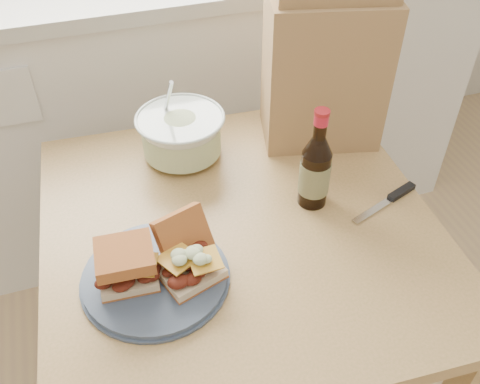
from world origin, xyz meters
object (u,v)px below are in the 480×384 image
object	(u,v)px
coleslaw_bowl	(181,136)
paper_bag	(324,70)
beer_bottle	(315,170)
plate	(155,277)
dining_table	(241,256)

from	to	relation	value
coleslaw_bowl	paper_bag	bearing A→B (deg)	-3.36
beer_bottle	paper_bag	world-z (taller)	paper_bag
plate	dining_table	bearing A→B (deg)	23.98
dining_table	paper_bag	bearing A→B (deg)	44.49
dining_table	paper_bag	xyz separation A→B (m)	(0.29, 0.26, 0.28)
dining_table	coleslaw_bowl	world-z (taller)	coleslaw_bowl
plate	beer_bottle	xyz separation A→B (m)	(0.37, 0.11, 0.08)
beer_bottle	coleslaw_bowl	bearing A→B (deg)	119.78
paper_bag	beer_bottle	bearing A→B (deg)	-103.23
coleslaw_bowl	paper_bag	xyz separation A→B (m)	(0.35, -0.02, 0.13)
paper_bag	dining_table	bearing A→B (deg)	-125.01
plate	coleslaw_bowl	xyz separation A→B (m)	(0.14, 0.37, 0.05)
dining_table	paper_bag	size ratio (longest dim) A/B	2.41
dining_table	beer_bottle	bearing A→B (deg)	10.26
coleslaw_bowl	beer_bottle	bearing A→B (deg)	-47.79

